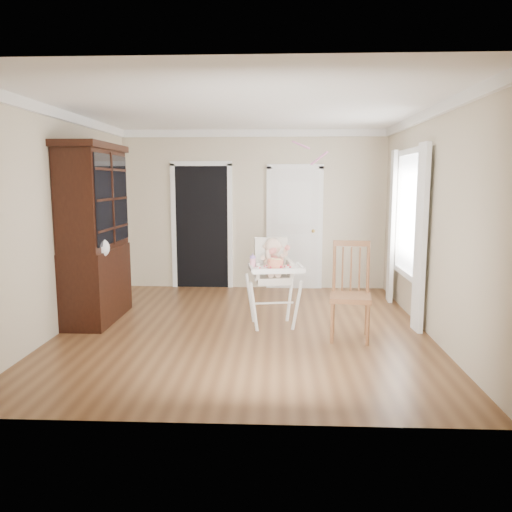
{
  "coord_description": "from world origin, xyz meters",
  "views": [
    {
      "loc": [
        0.42,
        -6.07,
        1.84
      ],
      "look_at": [
        0.15,
        0.05,
        0.92
      ],
      "focal_mm": 35.0,
      "sensor_mm": 36.0,
      "label": 1
    }
  ],
  "objects_px": {
    "high_chair": "(273,271)",
    "china_cabinet": "(95,233)",
    "dining_chair": "(350,294)",
    "cake": "(276,264)",
    "sippy_cup": "(253,261)"
  },
  "relations": [
    {
      "from": "china_cabinet",
      "to": "dining_chair",
      "type": "xyz_separation_m",
      "value": [
        3.26,
        -0.66,
        -0.63
      ]
    },
    {
      "from": "high_chair",
      "to": "china_cabinet",
      "type": "xyz_separation_m",
      "value": [
        -2.34,
        0.2,
        0.45
      ]
    },
    {
      "from": "high_chair",
      "to": "cake",
      "type": "bearing_deg",
      "value": -90.99
    },
    {
      "from": "cake",
      "to": "dining_chair",
      "type": "relative_size",
      "value": 0.21
    },
    {
      "from": "high_chair",
      "to": "dining_chair",
      "type": "height_order",
      "value": "dining_chair"
    },
    {
      "from": "sippy_cup",
      "to": "dining_chair",
      "type": "relative_size",
      "value": 0.15
    },
    {
      "from": "cake",
      "to": "sippy_cup",
      "type": "relative_size",
      "value": 1.38
    },
    {
      "from": "cake",
      "to": "sippy_cup",
      "type": "distance_m",
      "value": 0.29
    },
    {
      "from": "china_cabinet",
      "to": "high_chair",
      "type": "bearing_deg",
      "value": -4.78
    },
    {
      "from": "high_chair",
      "to": "cake",
      "type": "height_order",
      "value": "high_chair"
    },
    {
      "from": "high_chair",
      "to": "china_cabinet",
      "type": "bearing_deg",
      "value": 166.38
    },
    {
      "from": "dining_chair",
      "to": "cake",
      "type": "bearing_deg",
      "value": 175.23
    },
    {
      "from": "cake",
      "to": "sippy_cup",
      "type": "height_order",
      "value": "sippy_cup"
    },
    {
      "from": "china_cabinet",
      "to": "dining_chair",
      "type": "bearing_deg",
      "value": -11.37
    },
    {
      "from": "sippy_cup",
      "to": "dining_chair",
      "type": "xyz_separation_m",
      "value": [
        1.16,
        -0.26,
        -0.34
      ]
    }
  ]
}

